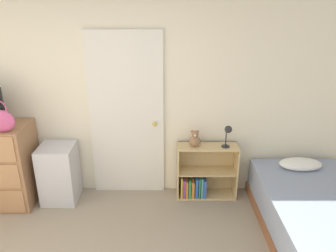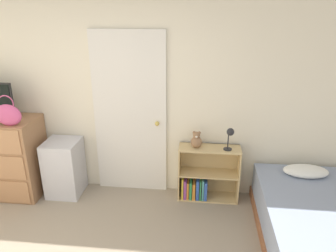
# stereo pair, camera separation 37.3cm
# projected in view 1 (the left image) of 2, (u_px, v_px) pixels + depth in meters

# --- Properties ---
(wall_back) EXTENTS (10.00, 0.06, 2.55)m
(wall_back) POSITION_uv_depth(u_px,v_px,m) (108.00, 96.00, 3.96)
(wall_back) COLOR beige
(wall_back) RESTS_ON ground_plane
(door_closed) EXTENTS (0.90, 0.09, 2.06)m
(door_closed) POSITION_uv_depth(u_px,v_px,m) (127.00, 117.00, 4.00)
(door_closed) COLOR silver
(door_closed) RESTS_ON ground_plane
(handbag) EXTENTS (0.32, 0.10, 0.36)m
(handbag) POSITION_uv_depth(u_px,v_px,m) (1.00, 120.00, 3.53)
(handbag) COLOR #C64C7F
(handbag) RESTS_ON dresser
(storage_bin) EXTENTS (0.42, 0.43, 0.73)m
(storage_bin) POSITION_uv_depth(u_px,v_px,m) (60.00, 173.00, 4.05)
(storage_bin) COLOR silver
(storage_bin) RESTS_ON ground_plane
(bookshelf) EXTENTS (0.75, 0.27, 0.70)m
(bookshelf) POSITION_uv_depth(u_px,v_px,m) (202.00, 176.00, 4.16)
(bookshelf) COLOR tan
(bookshelf) RESTS_ON ground_plane
(teddy_bear) EXTENTS (0.14, 0.14, 0.21)m
(teddy_bear) POSITION_uv_depth(u_px,v_px,m) (195.00, 139.00, 3.96)
(teddy_bear) COLOR #8C6647
(teddy_bear) RESTS_ON bookshelf
(desk_lamp) EXTENTS (0.11, 0.11, 0.28)m
(desk_lamp) POSITION_uv_depth(u_px,v_px,m) (229.00, 132.00, 3.89)
(desk_lamp) COLOR #262628
(desk_lamp) RESTS_ON bookshelf
(bed) EXTENTS (1.13, 1.89, 0.58)m
(bed) POSITION_uv_depth(u_px,v_px,m) (322.00, 218.00, 3.42)
(bed) COLOR brown
(bed) RESTS_ON ground_plane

